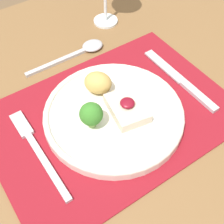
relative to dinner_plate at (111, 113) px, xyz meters
name	(u,v)px	position (x,y,z in m)	size (l,w,h in m)	color
dining_table	(112,144)	(0.00, 0.00, -0.12)	(1.38, 0.94, 0.77)	brown
placemat	(112,116)	(0.00, 0.00, -0.02)	(0.46, 0.33, 0.00)	maroon
dinner_plate	(111,113)	(0.00, 0.00, 0.00)	(0.27, 0.27, 0.07)	silver
fork	(35,147)	(-0.15, 0.02, -0.01)	(0.02, 0.21, 0.01)	#B2B2B7
knife	(184,83)	(0.18, -0.01, -0.01)	(0.02, 0.21, 0.01)	#B2B2B7
spoon	(83,50)	(0.06, 0.20, -0.01)	(0.20, 0.04, 0.01)	#B2B2B7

